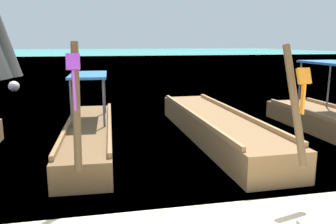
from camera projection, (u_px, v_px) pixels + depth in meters
sea_water at (104, 55)px, 62.86m from camera, size 120.00×120.00×0.00m
longtail_boat_violet_ribbon at (89, 134)px, 8.16m from camera, size 1.23×5.64×2.49m
longtail_boat_orange_ribbon at (216, 127)px, 8.86m from camera, size 1.42×7.03×2.45m
mooring_buoy_near at (14, 86)px, 17.26m from camera, size 0.54×0.54×0.54m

